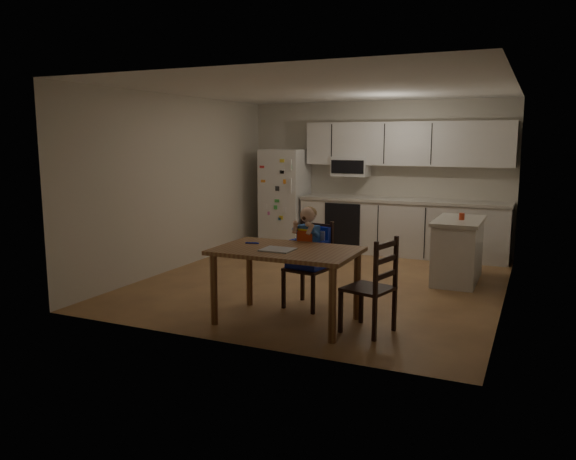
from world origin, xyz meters
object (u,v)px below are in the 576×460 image
(chair_booster, at_px, (310,246))
(chair_side, at_px, (377,280))
(kitchen_island, at_px, (458,250))
(dining_table, at_px, (287,259))
(red_cup, at_px, (462,216))
(refrigerator, at_px, (285,198))

(chair_booster, xyz_separation_m, chair_side, (0.93, -0.59, -0.15))
(kitchen_island, height_order, dining_table, kitchen_island)
(kitchen_island, bearing_deg, red_cup, -47.08)
(kitchen_island, relative_size, chair_side, 1.19)
(dining_table, bearing_deg, chair_booster, 89.21)
(dining_table, bearing_deg, kitchen_island, 61.14)
(chair_side, bearing_deg, red_cup, -176.01)
(chair_side, bearing_deg, dining_table, -73.65)
(chair_booster, relative_size, chair_side, 1.20)
(refrigerator, distance_m, chair_side, 4.72)
(kitchen_island, distance_m, chair_booster, 2.33)
(kitchen_island, distance_m, dining_table, 2.85)
(refrigerator, relative_size, dining_table, 1.18)
(chair_booster, bearing_deg, chair_side, -22.09)
(chair_booster, bearing_deg, red_cup, 62.93)
(red_cup, bearing_deg, chair_booster, -127.32)
(dining_table, xyz_separation_m, chair_booster, (0.01, 0.62, 0.02))
(dining_table, bearing_deg, red_cup, 60.16)
(refrigerator, distance_m, red_cup, 3.49)
(chair_side, bearing_deg, chair_booster, -107.56)
(red_cup, bearing_deg, kitchen_island, 132.92)
(red_cup, bearing_deg, chair_side, -100.80)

